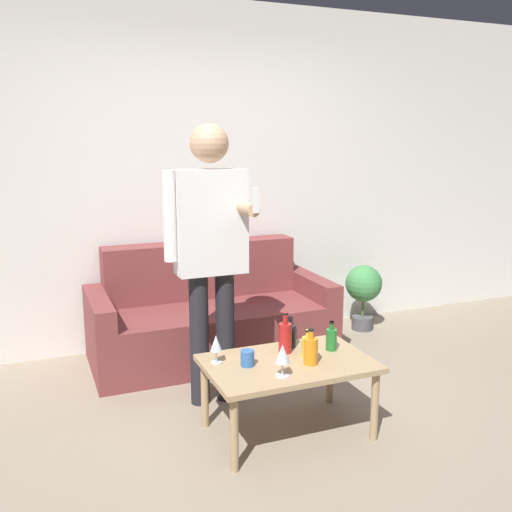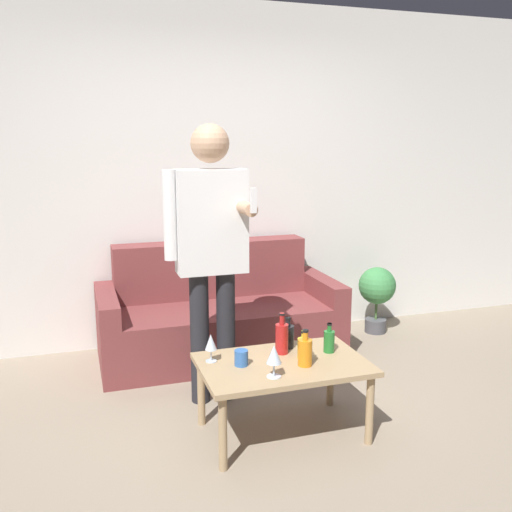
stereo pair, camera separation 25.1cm
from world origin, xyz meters
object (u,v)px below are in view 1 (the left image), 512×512
(person_standing_front, at_px, (210,243))
(coffee_table, at_px, (288,369))
(couch, at_px, (210,317))
(bottle_orange, at_px, (311,350))

(person_standing_front, bearing_deg, coffee_table, -63.72)
(couch, relative_size, person_standing_front, 1.04)
(coffee_table, bearing_deg, person_standing_front, 116.28)
(bottle_orange, bearing_deg, couch, 95.50)
(bottle_orange, height_order, person_standing_front, person_standing_front)
(couch, height_order, person_standing_front, person_standing_front)
(couch, distance_m, bottle_orange, 1.42)
(coffee_table, height_order, person_standing_front, person_standing_front)
(bottle_orange, relative_size, person_standing_front, 0.12)
(bottle_orange, bearing_deg, person_standing_front, 120.22)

